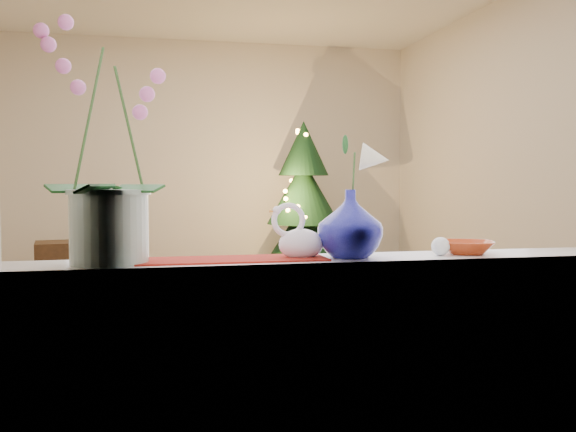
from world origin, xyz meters
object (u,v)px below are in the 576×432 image
swan (301,232)px  orchid_pot (108,141)px  xmas_tree (304,210)px  side_table (88,277)px  paperweight (441,246)px  amber_dish (467,248)px  blue_vase (350,219)px

swan → orchid_pot: bearing=-173.7°
swan → xmas_tree: size_ratio=0.12×
swan → side_table: size_ratio=0.24×
orchid_pot → paperweight: size_ratio=11.90×
amber_dish → side_table: size_ratio=0.19×
orchid_pot → amber_dish: size_ratio=4.68×
xmas_tree → side_table: (-2.08, -0.38, -0.57)m
amber_dish → blue_vase: bearing=-177.7°
orchid_pot → paperweight: orchid_pot is taller
blue_vase → paperweight: bearing=-2.0°
xmas_tree → side_table: 2.20m
amber_dish → swan: bearing=-179.7°
paperweight → amber_dish: paperweight is taller
orchid_pot → xmas_tree: (1.68, 4.22, -0.41)m
orchid_pot → blue_vase: orchid_pot is taller
swan → amber_dish: swan is taller
blue_vase → paperweight: 0.35m
orchid_pot → xmas_tree: bearing=68.3°
xmas_tree → side_table: size_ratio=2.05×
side_table → paperweight: bearing=-75.8°
blue_vase → xmas_tree: bearing=78.3°
paperweight → xmas_tree: bearing=82.7°
blue_vase → xmas_tree: size_ratio=0.15×
swan → side_table: swan is taller
blue_vase → amber_dish: size_ratio=1.62×
orchid_pot → amber_dish: 1.30m
orchid_pot → side_table: orchid_pot is taller
side_table → swan: bearing=-82.4°
paperweight → amber_dish: bearing=14.4°
amber_dish → side_table: 4.22m
blue_vase → side_table: 4.10m
swan → amber_dish: size_ratio=1.27×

